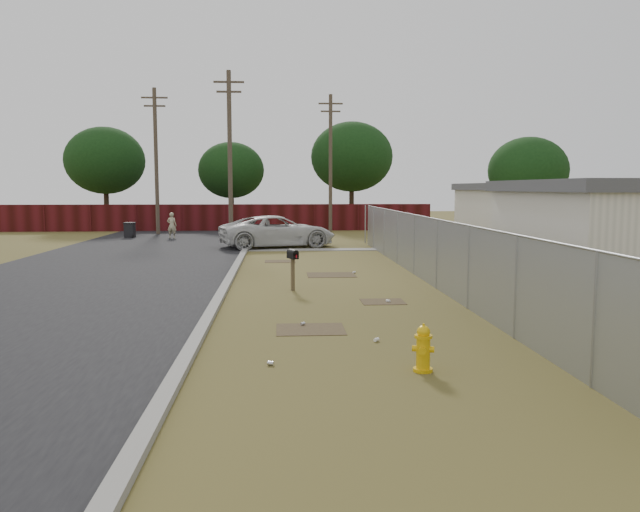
{
  "coord_description": "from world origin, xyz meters",
  "views": [
    {
      "loc": [
        -1.43,
        -17.54,
        2.89
      ],
      "look_at": [
        -0.35,
        -1.16,
        1.1
      ],
      "focal_mm": 35.0,
      "sensor_mm": 36.0,
      "label": 1
    }
  ],
  "objects": [
    {
      "name": "ground",
      "position": [
        0.0,
        0.0,
        0.0
      ],
      "size": [
        120.0,
        120.0,
        0.0
      ],
      "primitive_type": "plane",
      "color": "olive",
      "rests_on": "ground"
    },
    {
      "name": "street",
      "position": [
        -6.76,
        8.05,
        0.02
      ],
      "size": [
        15.1,
        60.0,
        0.12
      ],
      "color": "black",
      "rests_on": "ground"
    },
    {
      "name": "chainlink_fence",
      "position": [
        3.12,
        1.03,
        0.8
      ],
      "size": [
        0.1,
        27.06,
        2.02
      ],
      "color": "gray",
      "rests_on": "ground"
    },
    {
      "name": "privacy_fence",
      "position": [
        -6.0,
        25.0,
        0.9
      ],
      "size": [
        30.0,
        0.12,
        1.8
      ],
      "primitive_type": "cube",
      "color": "#4E1014",
      "rests_on": "ground"
    },
    {
      "name": "utility_poles",
      "position": [
        -3.67,
        20.67,
        4.69
      ],
      "size": [
        12.6,
        8.24,
        9.0
      ],
      "color": "brown",
      "rests_on": "ground"
    },
    {
      "name": "houses",
      "position": [
        9.7,
        3.13,
        1.56
      ],
      "size": [
        9.3,
        17.24,
        3.1
      ],
      "color": "beige",
      "rests_on": "ground"
    },
    {
      "name": "horizon_trees",
      "position": [
        0.84,
        23.56,
        4.63
      ],
      "size": [
        33.32,
        31.94,
        7.78
      ],
      "color": "#302315",
      "rests_on": "ground"
    },
    {
      "name": "fire_hydrant",
      "position": [
        0.83,
        -8.05,
        0.36
      ],
      "size": [
        0.39,
        0.39,
        0.77
      ],
      "color": "#DFAE0B",
      "rests_on": "ground"
    },
    {
      "name": "mailbox",
      "position": [
        -1.05,
        -0.07,
        0.93
      ],
      "size": [
        0.34,
        0.5,
        1.17
      ],
      "color": "brown",
      "rests_on": "ground"
    },
    {
      "name": "pickup_truck",
      "position": [
        -1.5,
        12.93,
        0.78
      ],
      "size": [
        6.12,
        4.07,
        1.56
      ],
      "primitive_type": "imported",
      "rotation": [
        0.0,
        0.0,
        1.86
      ],
      "color": "silver",
      "rests_on": "ground"
    },
    {
      "name": "pedestrian",
      "position": [
        -7.59,
        18.75,
        0.75
      ],
      "size": [
        0.59,
        0.43,
        1.51
      ],
      "primitive_type": "imported",
      "rotation": [
        0.0,
        0.0,
        3.0
      ],
      "color": "tan",
      "rests_on": "ground"
    },
    {
      "name": "trash_bin",
      "position": [
        -10.15,
        19.46,
        0.46
      ],
      "size": [
        0.65,
        0.71,
        0.9
      ],
      "color": "black",
      "rests_on": "ground"
    },
    {
      "name": "scattered_litter",
      "position": [
        0.06,
        -3.41,
        0.04
      ],
      "size": [
        3.02,
        11.02,
        0.07
      ],
      "color": "silver",
      "rests_on": "ground"
    }
  ]
}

